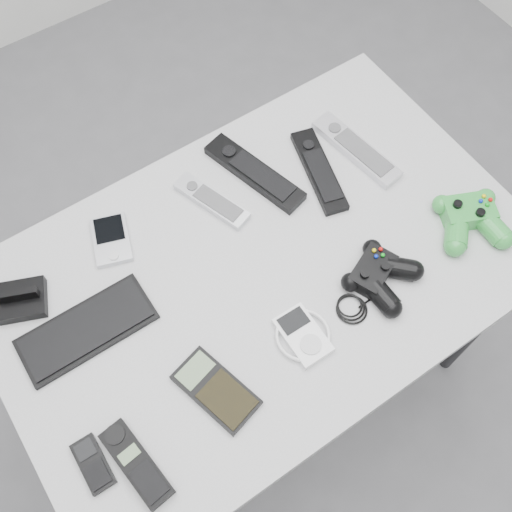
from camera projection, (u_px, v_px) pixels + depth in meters
floor at (251, 401)px, 1.75m from camera, size 3.50×3.50×0.00m
desk at (262, 280)px, 1.22m from camera, size 1.05×0.68×0.70m
pda_keyboard at (87, 329)px, 1.10m from camera, size 0.25×0.11×0.02m
dock_bracket at (20, 298)px, 1.11m from camera, size 0.11×0.11×0.05m
pda at (111, 240)px, 1.19m from camera, size 0.10×0.13×0.02m
remote_silver_a at (212, 201)px, 1.23m from camera, size 0.10×0.18×0.02m
remote_black_a at (254, 172)px, 1.26m from camera, size 0.11×0.25×0.02m
remote_black_b at (319, 170)px, 1.26m from camera, size 0.11×0.22×0.02m
remote_silver_b at (356, 149)px, 1.29m from camera, size 0.08×0.23×0.02m
mobile_phone at (93, 464)px, 0.99m from camera, size 0.04×0.09×0.02m
cordless_handset at (136, 464)px, 0.99m from camera, size 0.06×0.16×0.02m
calculator at (216, 390)px, 1.05m from camera, size 0.11×0.17×0.02m
mp3_player at (303, 335)px, 1.09m from camera, size 0.10×0.11×0.02m
controller_black at (379, 274)px, 1.14m from camera, size 0.26×0.22×0.04m
controller_green at (471, 217)px, 1.19m from camera, size 0.19×0.20×0.05m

